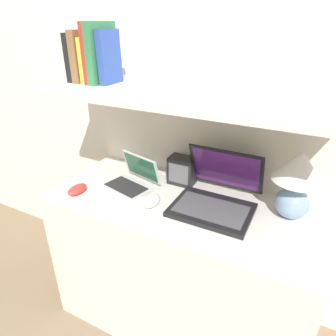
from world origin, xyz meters
name	(u,v)px	position (x,y,z in m)	size (l,w,h in m)	color
wall_back	(212,89)	(0.00, 0.60, 1.20)	(6.00, 0.05, 2.40)	silver
desk	(180,266)	(0.00, 0.27, 0.38)	(1.22, 0.53, 0.76)	silver
back_riser	(203,201)	(0.00, 0.55, 0.60)	(1.22, 0.04, 1.21)	silver
shelf	(191,95)	(0.00, 0.33, 1.22)	(1.22, 0.48, 0.03)	silver
table_lamp	(297,179)	(0.45, 0.38, 0.93)	(0.20, 0.20, 0.29)	#7593B2
laptop_large	(216,196)	(0.15, 0.31, 0.80)	(0.34, 0.34, 0.24)	black
laptop_small	(132,181)	(-0.27, 0.28, 0.79)	(0.26, 0.25, 0.15)	silver
computer_mouse	(151,201)	(-0.11, 0.19, 0.77)	(0.08, 0.12, 0.04)	white
second_mouse	(77,189)	(-0.47, 0.12, 0.77)	(0.06, 0.11, 0.04)	red
router_box	(182,170)	(-0.07, 0.43, 0.83)	(0.13, 0.09, 0.14)	black
book_black	(79,57)	(-0.56, 0.33, 1.34)	(0.03, 0.15, 0.21)	black
book_brown	(85,56)	(-0.52, 0.33, 1.35)	(0.04, 0.17, 0.22)	brown
book_yellow	(92,60)	(-0.49, 0.33, 1.33)	(0.02, 0.16, 0.19)	gold
book_red	(96,53)	(-0.46, 0.33, 1.36)	(0.02, 0.17, 0.25)	#A82823
book_green	(102,53)	(-0.43, 0.33, 1.36)	(0.04, 0.18, 0.25)	#2D7042
book_blue	(109,57)	(-0.39, 0.33, 1.35)	(0.04, 0.13, 0.22)	#284293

